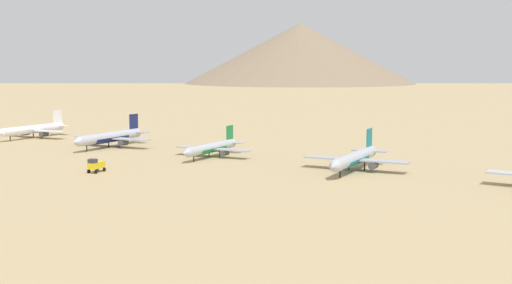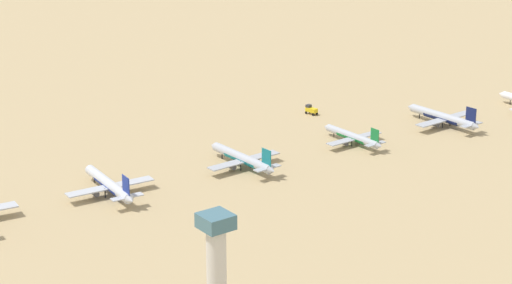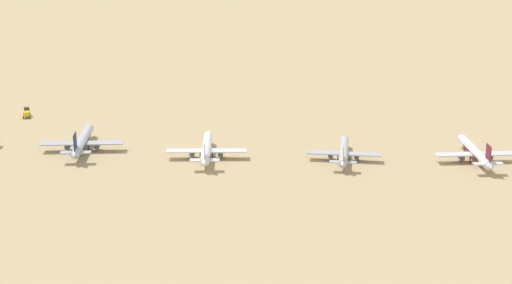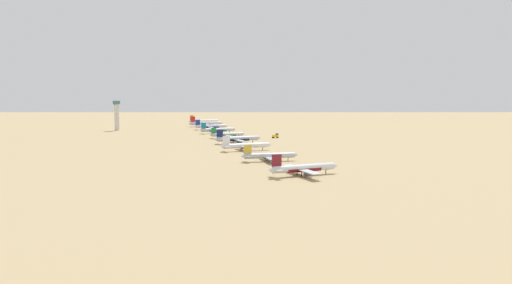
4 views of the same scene
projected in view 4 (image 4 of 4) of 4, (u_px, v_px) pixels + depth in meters
ground_plane at (228, 138)px, 387.13m from camera, size 2295.94×2295.94×0.00m
parked_jet_0 at (303, 168)px, 203.59m from camera, size 35.92×29.18×10.36m
parked_jet_1 at (269, 156)px, 247.89m from camera, size 32.58×26.59×9.40m
parked_jet_2 at (246, 146)px, 295.05m from camera, size 35.76×28.96×10.33m
parked_jet_3 at (237, 139)px, 341.47m from camera, size 37.67×30.56×10.87m
parked_jet_4 at (227, 135)px, 385.24m from camera, size 31.79×25.77×9.18m
parked_jet_5 at (217, 130)px, 432.51m from camera, size 36.72×29.79×10.60m
parked_jet_6 at (211, 126)px, 481.60m from camera, size 37.39×30.41×10.78m
parked_jet_7 at (206, 123)px, 527.93m from camera, size 41.02×33.45×11.83m
parked_jet_8 at (204, 121)px, 574.13m from camera, size 40.11×32.61×11.56m
service_truck at (275, 136)px, 386.83m from camera, size 5.47×3.33×3.90m
control_tower at (117, 114)px, 469.24m from camera, size 7.20×7.20×30.96m
desert_hill_2 at (233, 92)px, 1262.42m from camera, size 525.33×525.33×93.01m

